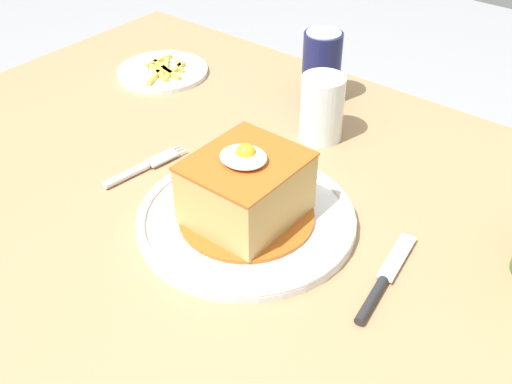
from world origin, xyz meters
name	(u,v)px	position (x,y,z in m)	size (l,w,h in m)	color
dining_table	(222,254)	(0.00, 0.00, 0.62)	(1.16, 0.87, 0.73)	#A87F56
main_plate	(246,218)	(0.07, -0.02, 0.74)	(0.29, 0.29, 0.02)	white
sandwich_meal	(246,190)	(0.07, -0.02, 0.79)	(0.18, 0.18, 0.11)	#B75B1E
fork	(138,169)	(-0.13, -0.03, 0.74)	(0.03, 0.14, 0.01)	silver
knife	(379,287)	(0.27, -0.02, 0.74)	(0.04, 0.17, 0.01)	#262628
soda_can	(322,67)	(-0.05, 0.32, 0.79)	(0.07, 0.07, 0.12)	#191E51
drinking_glass	(322,112)	(0.02, 0.22, 0.78)	(0.07, 0.07, 0.10)	#3F2314
side_plate_fries	(163,71)	(-0.33, 0.22, 0.74)	(0.17, 0.17, 0.02)	white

